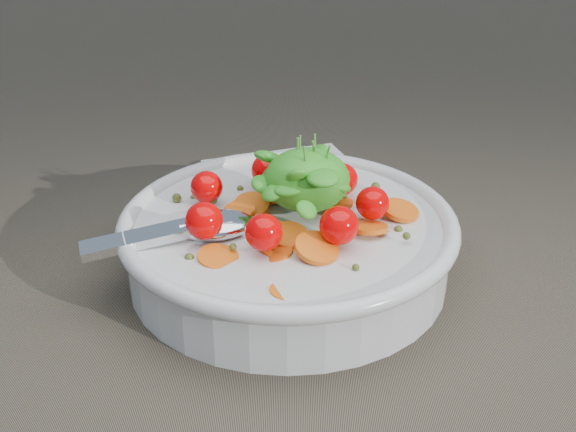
{
  "coord_description": "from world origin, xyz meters",
  "views": [
    {
      "loc": [
        0.02,
        -0.55,
        0.33
      ],
      "look_at": [
        0.02,
        -0.03,
        0.06
      ],
      "focal_mm": 45.0,
      "sensor_mm": 36.0,
      "label": 1
    }
  ],
  "objects": [
    {
      "name": "napkin",
      "position": [
        0.01,
        0.17,
        0.0
      ],
      "size": [
        0.2,
        0.19,
        0.01
      ],
      "primitive_type": "cube",
      "rotation": [
        0.0,
        0.0,
        0.34
      ],
      "color": "white",
      "rests_on": "ground"
    },
    {
      "name": "ground",
      "position": [
        0.0,
        0.0,
        0.0
      ],
      "size": [
        6.0,
        6.0,
        0.0
      ],
      "primitive_type": "plane",
      "color": "brown",
      "rests_on": "ground"
    },
    {
      "name": "bowl",
      "position": [
        0.02,
        -0.03,
        0.03
      ],
      "size": [
        0.3,
        0.28,
        0.12
      ],
      "color": "silver",
      "rests_on": "ground"
    }
  ]
}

